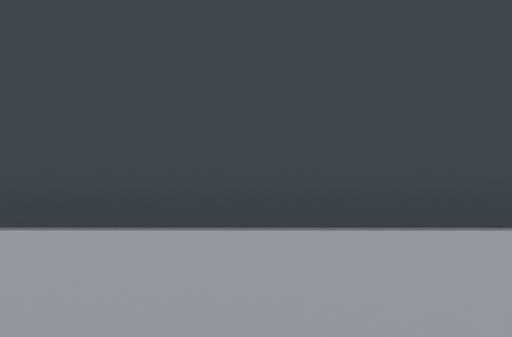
{
  "coord_description": "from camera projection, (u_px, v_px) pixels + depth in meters",
  "views": [
    {
      "loc": [
        -0.31,
        -4.12,
        1.22
      ],
      "look_at": [
        -0.21,
        0.35,
        1.23
      ],
      "focal_mm": 84.62,
      "sensor_mm": 36.0,
      "label": 1
    }
  ],
  "objects": [
    {
      "name": "backdrop_wall",
      "position": [
        265.0,
        123.0,
        10.02
      ],
      "size": [
        32.0,
        0.5,
        3.26
      ],
      "primitive_type": "cube",
      "color": "brown",
      "rests_on": "ground"
    },
    {
      "name": "pedestrian_at_meter",
      "position": [
        162.0,
        207.0,
        4.5
      ],
      "size": [
        0.64,
        0.49,
        1.65
      ],
      "rotation": [
        0.0,
        0.0,
        -0.09
      ],
      "color": "black",
      "rests_on": "sidewalk_curb"
    },
    {
      "name": "background_railing",
      "position": [
        282.0,
        234.0,
        6.88
      ],
      "size": [
        24.06,
        0.06,
        0.99
      ],
      "color": "gray",
      "rests_on": "sidewalk_curb"
    },
    {
      "name": "parked_sedan_silver",
      "position": [
        153.0,
        314.0,
        2.91
      ],
      "size": [
        4.65,
        1.93,
        1.76
      ],
      "rotation": [
        0.0,
        0.0,
        -1.6
      ],
      "color": "#B7BABF",
      "rests_on": "ground"
    },
    {
      "name": "parking_meter",
      "position": [
        321.0,
        175.0,
        4.48
      ],
      "size": [
        0.17,
        0.18,
        1.46
      ],
      "rotation": [
        0.0,
        0.0,
        3.18
      ],
      "color": "slate",
      "rests_on": "sidewalk_curb"
    }
  ]
}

